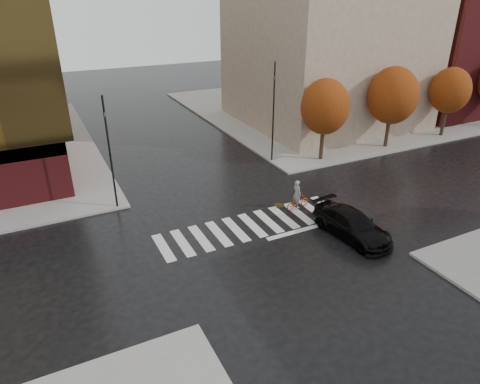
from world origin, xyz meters
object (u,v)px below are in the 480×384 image
object	(u,v)px
cyclist	(297,199)
fire_hydrant	(58,192)
traffic_light_ne	(274,105)
traffic_light_nw	(109,146)
sedan	(352,225)

from	to	relation	value
cyclist	fire_hydrant	distance (m)	15.79
traffic_light_ne	traffic_light_nw	bearing A→B (deg)	2.25
cyclist	traffic_light_nw	xyz separation A→B (m)	(-10.35, 5.16, 3.53)
fire_hydrant	traffic_light_nw	bearing A→B (deg)	-41.74
sedan	traffic_light_nw	size ratio (longest dim) A/B	0.72
sedan	cyclist	size ratio (longest dim) A/B	2.60
traffic_light_ne	sedan	bearing A→B (deg)	71.95
traffic_light_nw	fire_hydrant	size ratio (longest dim) A/B	9.21
sedan	fire_hydrant	distance (m)	18.97
sedan	traffic_light_ne	bearing A→B (deg)	75.76
sedan	traffic_light_nw	distance (m)	15.04
cyclist	traffic_light_ne	world-z (taller)	traffic_light_ne
traffic_light_nw	traffic_light_ne	bearing A→B (deg)	104.47
traffic_light_nw	fire_hydrant	bearing A→B (deg)	-128.95
sedan	fire_hydrant	xyz separation A→B (m)	(-14.47, 12.26, -0.17)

